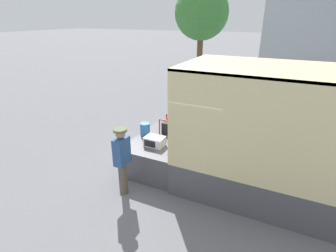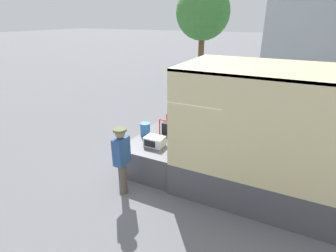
% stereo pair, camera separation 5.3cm
% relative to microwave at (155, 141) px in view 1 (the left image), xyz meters
% --- Properties ---
extents(ground_plane, '(160.00, 160.00, 0.00)m').
position_rel_microwave_xyz_m(ground_plane, '(0.78, 0.48, -1.01)').
color(ground_plane, slate).
extents(tailgate_deck, '(1.59, 2.35, 0.87)m').
position_rel_microwave_xyz_m(tailgate_deck, '(-0.02, 0.48, -0.57)').
color(tailgate_deck, '#4C4C51').
rests_on(tailgate_deck, ground).
extents(microwave, '(0.53, 0.39, 0.27)m').
position_rel_microwave_xyz_m(microwave, '(0.00, 0.00, 0.00)').
color(microwave, white).
rests_on(microwave, tailgate_deck).
extents(portable_generator, '(0.67, 0.53, 0.50)m').
position_rel_microwave_xyz_m(portable_generator, '(0.10, 1.01, 0.06)').
color(portable_generator, black).
rests_on(portable_generator, tailgate_deck).
extents(orange_bucket, '(0.30, 0.30, 0.38)m').
position_rel_microwave_xyz_m(orange_bucket, '(-0.62, 0.53, 0.06)').
color(orange_bucket, '#3370B2').
rests_on(orange_bucket, tailgate_deck).
extents(worker_person, '(0.33, 0.44, 1.82)m').
position_rel_microwave_xyz_m(worker_person, '(-0.25, -1.21, 0.12)').
color(worker_person, brown).
rests_on(worker_person, ground).
extents(street_tree, '(3.20, 3.20, 6.09)m').
position_rel_microwave_xyz_m(street_tree, '(-2.37, 10.30, 3.45)').
color(street_tree, brown).
rests_on(street_tree, ground).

